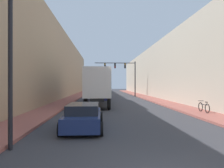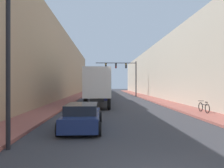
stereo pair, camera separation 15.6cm
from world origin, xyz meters
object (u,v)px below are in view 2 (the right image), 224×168
at_px(traffic_signal_gantry, 125,71).
at_px(parked_bicycle, 204,107).
at_px(semi_truck, 98,85).
at_px(sedan_car, 82,116).
at_px(street_lamp, 8,29).

xyz_separation_m(traffic_signal_gantry, parked_bicycle, (3.63, -23.56, -4.16)).
height_order(traffic_signal_gantry, parked_bicycle, traffic_signal_gantry).
distance_m(semi_truck, parked_bicycle, 12.53).
bearing_deg(sedan_car, parked_bicycle, 29.33).
xyz_separation_m(sedan_car, parked_bicycle, (8.84, 4.97, -0.10)).
bearing_deg(traffic_signal_gantry, semi_truck, -107.95).
distance_m(traffic_signal_gantry, street_lamp, 32.96).
relative_size(traffic_signal_gantry, parked_bicycle, 4.12).
distance_m(semi_truck, street_lamp, 18.15).
xyz_separation_m(semi_truck, sedan_car, (-0.57, -14.24, -1.56)).
bearing_deg(sedan_car, semi_truck, 87.69).
bearing_deg(traffic_signal_gantry, sedan_car, -100.34).
xyz_separation_m(sedan_car, traffic_signal_gantry, (5.20, 28.53, 4.05)).
xyz_separation_m(street_lamp, parked_bicycle, (11.14, 8.53, -3.74)).
bearing_deg(semi_truck, sedan_car, -92.31).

